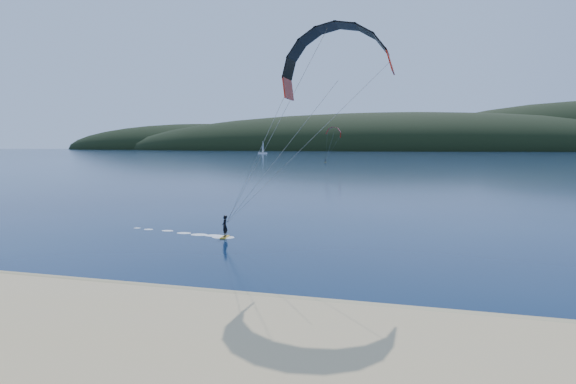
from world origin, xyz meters
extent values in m
plane|color=#071A36|center=(0.00, 0.00, 0.00)|extent=(1800.00, 1800.00, 0.00)
cube|color=#8D7C52|center=(0.00, 4.50, 0.05)|extent=(220.00, 2.50, 0.10)
ellipsoid|color=black|center=(-50.00, 720.00, 0.00)|extent=(840.00, 280.00, 110.00)
ellipsoid|color=black|center=(-380.00, 780.00, 0.00)|extent=(520.00, 220.00, 90.00)
cube|color=gold|center=(-7.07, 19.90, 0.05)|extent=(0.64, 1.52, 0.08)
imported|color=black|center=(-7.07, 19.90, 1.00)|extent=(0.51, 0.71, 1.82)
cylinder|color=gray|center=(-1.59, 16.64, 6.63)|extent=(0.02, 0.02, 15.93)
cube|color=gold|center=(-34.71, 201.34, 0.04)|extent=(0.88, 1.29, 0.07)
imported|color=black|center=(-34.71, 201.34, 0.83)|extent=(0.84, 0.92, 1.53)
cylinder|color=gray|center=(-32.13, 197.91, 6.75)|extent=(0.02, 0.02, 13.73)
cube|color=white|center=(-129.72, 394.34, 0.50)|extent=(8.21, 3.54, 1.39)
cylinder|color=white|center=(-129.72, 394.34, 5.97)|extent=(0.20, 0.20, 10.94)
cube|color=white|center=(-129.67, 395.73, 5.97)|extent=(0.37, 2.57, 7.95)
cube|color=white|center=(-129.67, 392.75, 3.98)|extent=(0.30, 1.98, 4.97)
camera|label=1|loc=(9.06, -17.88, 7.78)|focal=30.57mm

